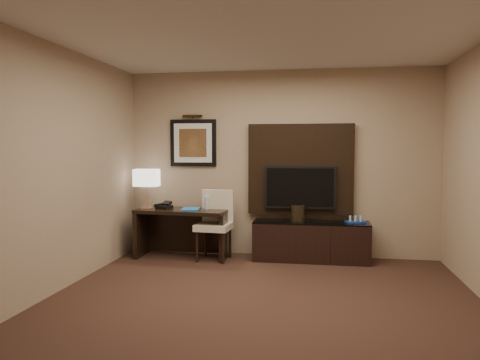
% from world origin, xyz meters
% --- Properties ---
extents(floor, '(4.50, 5.00, 0.01)m').
position_xyz_m(floor, '(0.00, 0.00, -0.01)').
color(floor, '#341E17').
rests_on(floor, ground).
extents(ceiling, '(4.50, 5.00, 0.01)m').
position_xyz_m(ceiling, '(0.00, 0.00, 2.70)').
color(ceiling, silver).
rests_on(ceiling, wall_back).
extents(wall_back, '(4.50, 0.01, 2.70)m').
position_xyz_m(wall_back, '(0.00, 2.50, 1.35)').
color(wall_back, tan).
rests_on(wall_back, floor).
extents(wall_front, '(4.50, 0.01, 2.70)m').
position_xyz_m(wall_front, '(0.00, -2.50, 1.35)').
color(wall_front, tan).
rests_on(wall_front, floor).
extents(wall_left, '(0.01, 5.00, 2.70)m').
position_xyz_m(wall_left, '(-2.25, 0.00, 1.35)').
color(wall_left, tan).
rests_on(wall_left, floor).
extents(desk, '(1.34, 0.66, 0.70)m').
position_xyz_m(desk, '(-1.37, 2.10, 0.35)').
color(desk, black).
rests_on(desk, floor).
extents(credenza, '(1.60, 0.45, 0.55)m').
position_xyz_m(credenza, '(0.46, 2.20, 0.28)').
color(credenza, black).
rests_on(credenza, floor).
extents(tv_wall_panel, '(1.50, 0.12, 1.30)m').
position_xyz_m(tv_wall_panel, '(0.30, 2.44, 1.27)').
color(tv_wall_panel, black).
rests_on(tv_wall_panel, wall_back).
extents(tv, '(1.00, 0.08, 0.60)m').
position_xyz_m(tv, '(0.30, 2.34, 1.02)').
color(tv, black).
rests_on(tv, tv_wall_panel).
extents(artwork, '(0.70, 0.04, 0.70)m').
position_xyz_m(artwork, '(-1.30, 2.48, 1.65)').
color(artwork, black).
rests_on(artwork, wall_back).
extents(picture_light, '(0.04, 0.04, 0.30)m').
position_xyz_m(picture_light, '(-1.30, 2.44, 2.05)').
color(picture_light, '#3B2913').
rests_on(picture_light, wall_back).
extents(desk_chair, '(0.51, 0.57, 0.97)m').
position_xyz_m(desk_chair, '(-0.88, 2.01, 0.49)').
color(desk_chair, beige).
rests_on(desk_chair, floor).
extents(table_lamp, '(0.37, 0.23, 0.57)m').
position_xyz_m(table_lamp, '(-1.92, 2.14, 0.98)').
color(table_lamp, tan).
rests_on(table_lamp, desk).
extents(desk_phone, '(0.24, 0.22, 0.10)m').
position_xyz_m(desk_phone, '(-1.64, 2.10, 0.75)').
color(desk_phone, black).
rests_on(desk_phone, desk).
extents(blue_folder, '(0.28, 0.35, 0.02)m').
position_xyz_m(blue_folder, '(-1.23, 2.06, 0.71)').
color(blue_folder, '#1C66B6').
rests_on(blue_folder, desk).
extents(book, '(0.15, 0.07, 0.21)m').
position_xyz_m(book, '(-1.29, 2.07, 0.80)').
color(book, tan).
rests_on(book, desk).
extents(water_bottle, '(0.07, 0.07, 0.18)m').
position_xyz_m(water_bottle, '(-1.01, 2.16, 0.79)').
color(water_bottle, silver).
rests_on(water_bottle, desk).
extents(ice_bucket, '(0.23, 0.23, 0.22)m').
position_xyz_m(ice_bucket, '(0.28, 2.24, 0.66)').
color(ice_bucket, black).
rests_on(ice_bucket, credenza).
extents(minibar_tray, '(0.29, 0.23, 0.09)m').
position_xyz_m(minibar_tray, '(1.06, 2.21, 0.60)').
color(minibar_tray, '#173995').
rests_on(minibar_tray, credenza).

